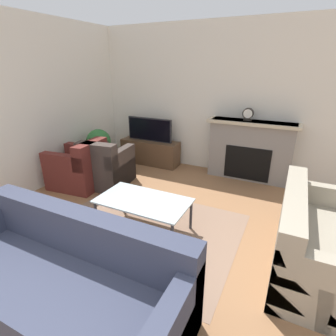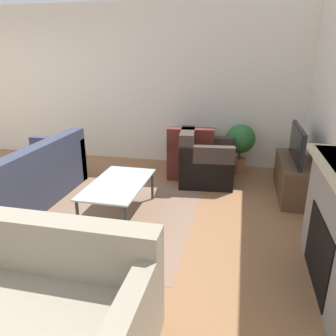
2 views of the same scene
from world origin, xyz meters
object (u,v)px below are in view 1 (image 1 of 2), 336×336
(tv, at_px, (150,129))
(potted_plant, at_px, (99,144))
(armchair_by_window, at_px, (79,170))
(couch_sectional, at_px, (63,284))
(coffee_table, at_px, (143,203))
(mantel_clock, at_px, (248,114))
(couch_loveseat, at_px, (320,246))
(armchair_accent, at_px, (107,168))

(tv, height_order, potted_plant, tv)
(tv, xyz_separation_m, armchair_by_window, (-0.52, -1.52, -0.43))
(couch_sectional, bearing_deg, coffee_table, 91.17)
(couch_sectional, relative_size, potted_plant, 2.64)
(couch_sectional, xyz_separation_m, armchair_by_window, (-1.68, 1.95, 0.01))
(mantel_clock, bearing_deg, potted_plant, -161.92)
(tv, distance_m, coffee_table, 2.45)
(couch_loveseat, xyz_separation_m, mantel_clock, (-1.18, 2.09, 0.89))
(tv, height_order, couch_loveseat, tv)
(couch_loveseat, relative_size, armchair_by_window, 1.72)
(armchair_accent, bearing_deg, mantel_clock, -152.23)
(couch_loveseat, height_order, coffee_table, couch_loveseat)
(armchair_accent, bearing_deg, coffee_table, 139.07)
(potted_plant, relative_size, mantel_clock, 3.78)
(couch_sectional, bearing_deg, potted_plant, 124.58)
(couch_sectional, distance_m, potted_plant, 3.31)
(armchair_by_window, xyz_separation_m, mantel_clock, (2.42, 1.63, 0.88))
(armchair_by_window, distance_m, potted_plant, 0.83)
(coffee_table, bearing_deg, couch_loveseat, 4.91)
(coffee_table, bearing_deg, armchair_accent, 145.21)
(coffee_table, xyz_separation_m, potted_plant, (-1.85, 1.40, 0.15))
(armchair_by_window, distance_m, mantel_clock, 3.05)
(potted_plant, bearing_deg, tv, 46.10)
(tv, xyz_separation_m, mantel_clock, (1.90, 0.11, 0.44))
(armchair_by_window, bearing_deg, tv, 155.04)
(armchair_accent, relative_size, mantel_clock, 3.94)
(couch_loveseat, distance_m, coffee_table, 1.96)
(couch_loveseat, xyz_separation_m, armchair_accent, (-3.22, 0.71, 0.01))
(armchair_accent, xyz_separation_m, mantel_clock, (2.04, 1.37, 0.87))
(potted_plant, bearing_deg, coffee_table, -37.11)
(couch_loveseat, bearing_deg, coffee_table, 94.91)
(tv, bearing_deg, armchair_accent, -96.27)
(tv, xyz_separation_m, couch_sectional, (1.16, -3.46, -0.44))
(couch_sectional, relative_size, armchair_by_window, 2.42)
(tv, relative_size, couch_sectional, 0.45)
(mantel_clock, bearing_deg, couch_loveseat, -60.53)
(couch_loveseat, xyz_separation_m, armchair_by_window, (-3.60, 0.46, 0.01))
(couch_loveseat, bearing_deg, armchair_accent, 77.49)
(coffee_table, bearing_deg, potted_plant, 142.89)
(armchair_by_window, bearing_deg, coffee_table, 63.39)
(couch_loveseat, height_order, armchair_by_window, same)
(armchair_by_window, bearing_deg, couch_loveseat, 76.84)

